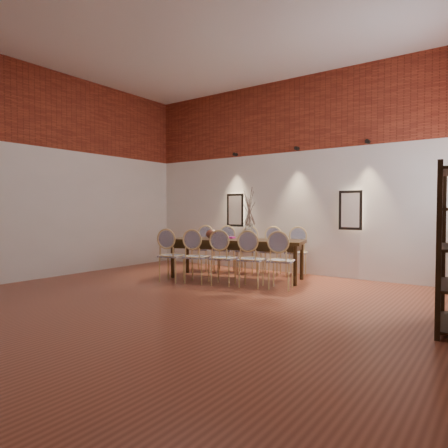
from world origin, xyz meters
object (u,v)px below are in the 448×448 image
Objects in this scene: chair_far_d at (271,251)px; chair_far_c at (247,250)px; chair_far_e at (296,252)px; chair_near_e at (281,261)px; chair_far_a at (202,249)px; book at (228,237)px; bowl at (212,234)px; chair_near_a at (172,256)px; dining_table at (236,259)px; chair_near_d at (251,259)px; chair_near_b at (197,257)px; chair_near_c at (223,258)px; vase at (249,232)px; chair_far_b at (224,250)px.

chair_far_c is at bearing -0.00° from chair_far_d.
chair_far_e is at bearing 180.00° from chair_far_c.
chair_near_e is at bearing 90.00° from chair_far_e.
chair_far_a is at bearing -0.00° from chair_far_d.
book is (-1.08, -0.81, 0.30)m from chair_far_e.
chair_far_d is at bearing 0.00° from chair_far_e.
chair_far_e reaches higher than bowl.
chair_near_a is 1.00× the size of chair_far_e.
chair_far_e is at bearing 34.16° from dining_table.
book is (0.88, -0.29, 0.30)m from chair_far_a.
chair_near_b is at bearing 180.00° from chair_near_d.
chair_near_d reaches higher than dining_table.
vase is at bearing 69.70° from chair_near_c.
dining_table is at bearing -23.01° from book.
chair_far_b is 1.01m from chair_far_d.
chair_near_c is 1.00× the size of chair_far_d.
chair_far_e is 3.13× the size of vase.
vase is (1.05, 0.99, 0.43)m from chair_near_a.
vase reaches higher than chair_near_e.
chair_far_e is (0.49, 0.13, 0.00)m from chair_far_d.
chair_near_b is 1.00× the size of chair_near_e.
chair_near_a is at bearing -116.78° from book.
dining_table is 2.69× the size of chair_far_d.
chair_near_a and chair_near_c have the same top height.
vase reaches higher than chair_far_c.
chair_near_c is at bearing -0.00° from chair_near_b.
chair_near_d is 1.37m from chair_far_d.
chair_near_e is at bearing -8.32° from bowl.
chair_far_d is at bearing 42.13° from chair_near_a.
chair_far_e is at bearing 42.13° from chair_near_b.
book is at bearing 59.41° from bowl.
chair_near_d is at bearing -0.00° from chair_near_a.
chair_near_d and chair_far_e have the same top height.
chair_near_c and chair_far_e have the same top height.
dining_table is 1.23m from chair_near_a.
book is (-0.45, 0.78, 0.30)m from chair_near_c.
chair_far_c is at bearing 125.14° from vase.
chair_far_e is 3.62× the size of book.
chair_far_d is at bearing 69.77° from chair_near_c.
chair_near_a and chair_far_d have the same top height.
chair_near_c is 1.71m from chair_far_e.
chair_near_a is 1.20m from book.
chair_near_a is at bearing 90.00° from chair_far_a.
chair_near_c is at bearing 0.00° from chair_near_a.
chair_far_b is (-1.33, 1.07, 0.00)m from chair_near_d.
chair_far_b is at bearing 107.20° from bowl.
chair_far_c is (0.98, 0.26, 0.00)m from chair_far_a.
chair_near_a is at bearing 69.77° from chair_far_b.
dining_table is at bearing 34.16° from chair_far_e.
dining_table is at bearing 34.16° from chair_near_a.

